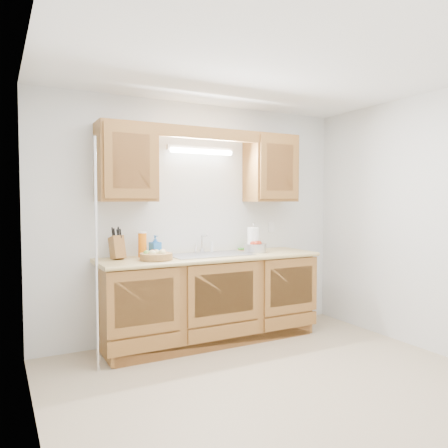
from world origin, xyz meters
TOP-DOWN VIEW (x-y plane):
  - room at (0.00, 0.00)m, footprint 3.52×3.50m
  - base_cabinets at (0.00, 1.20)m, footprint 2.20×0.60m
  - countertop at (0.00, 1.19)m, footprint 2.30×0.63m
  - upper_cabinet_left at (-0.83, 1.33)m, footprint 0.55×0.33m
  - upper_cabinet_right at (0.83, 1.33)m, footprint 0.55×0.33m
  - valance at (0.00, 1.19)m, footprint 2.20×0.05m
  - fluorescent_fixture at (0.00, 1.42)m, footprint 0.76×0.08m
  - sink at (0.00, 1.21)m, footprint 0.84×0.46m
  - wire_shelf_pole at (-1.20, 0.94)m, footprint 0.03×0.03m
  - outlet_plate at (0.95, 1.49)m, footprint 0.08×0.01m
  - fruit_basket at (-0.62, 1.10)m, footprint 0.34×0.34m
  - knife_block at (-0.93, 1.32)m, footprint 0.14×0.20m
  - orange_canister at (-0.67, 1.36)m, footprint 0.09×0.09m
  - soap_bottle at (-0.54, 1.35)m, footprint 0.12×0.12m
  - sponge at (0.54, 1.44)m, footprint 0.12×0.09m
  - paper_towel at (0.54, 1.24)m, footprint 0.15×0.15m
  - apple_bowl at (0.54, 1.19)m, footprint 0.24×0.24m

SIDE VIEW (x-z plane):
  - base_cabinets at x=0.00m, z-range 0.01..0.87m
  - sink at x=0.00m, z-range 0.65..1.01m
  - countertop at x=0.00m, z-range 0.86..0.90m
  - sponge at x=0.54m, z-range 0.90..0.92m
  - fruit_basket at x=-0.62m, z-range 0.89..0.99m
  - apple_bowl at x=0.54m, z-range 0.89..1.02m
  - wire_shelf_pole at x=-1.20m, z-range 0.00..2.00m
  - soap_bottle at x=-0.54m, z-range 0.90..1.11m
  - knife_block at x=-0.93m, z-range 0.85..1.18m
  - orange_canister at x=-0.67m, z-range 0.90..1.15m
  - paper_towel at x=0.54m, z-range 0.87..1.19m
  - outlet_plate at x=0.95m, z-range 1.09..1.21m
  - room at x=0.00m, z-range 0.00..2.50m
  - upper_cabinet_left at x=-0.83m, z-range 1.45..2.20m
  - upper_cabinet_right at x=0.83m, z-range 1.45..2.20m
  - fluorescent_fixture at x=0.00m, z-range 1.96..2.04m
  - valance at x=0.00m, z-range 2.08..2.20m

